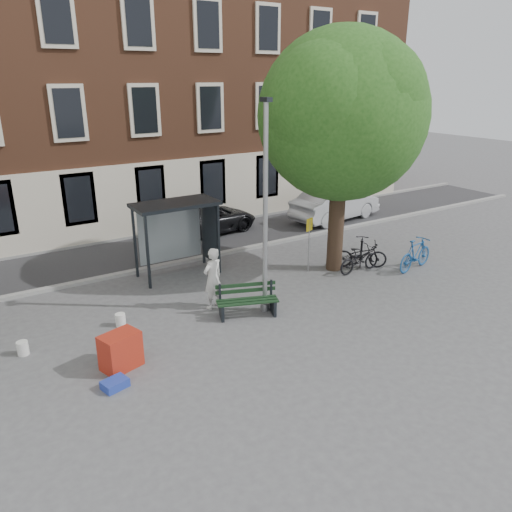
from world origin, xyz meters
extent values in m
plane|color=#4C4C4F|center=(0.00, 0.00, 0.00)|extent=(90.00, 90.00, 0.00)
cube|color=#28282B|center=(0.00, 7.00, 0.01)|extent=(40.00, 4.00, 0.01)
cube|color=gray|center=(0.00, 5.00, 0.06)|extent=(40.00, 0.25, 0.12)
cube|color=gray|center=(0.00, 9.00, 0.06)|extent=(40.00, 0.25, 0.12)
cube|color=brown|center=(0.00, 13.00, 7.00)|extent=(30.00, 8.00, 14.00)
cylinder|color=#9EA0A3|center=(0.00, 0.00, 3.00)|extent=(0.14, 0.14, 6.00)
cylinder|color=#9EA0A3|center=(0.00, 0.00, 0.12)|extent=(0.28, 0.28, 0.24)
cube|color=#1E2328|center=(0.00, 0.00, 6.05)|extent=(0.18, 0.35, 0.12)
cylinder|color=black|center=(4.00, 1.50, 1.70)|extent=(0.56, 0.56, 3.40)
sphere|color=#204E17|center=(4.00, 1.50, 5.40)|extent=(5.60, 5.60, 5.60)
sphere|color=#204E17|center=(4.90, 1.90, 5.90)|extent=(3.92, 3.92, 3.92)
sphere|color=#204E17|center=(3.20, 1.20, 5.70)|extent=(4.20, 4.20, 4.20)
sphere|color=#204E17|center=(4.20, 0.60, 6.00)|extent=(3.64, 3.64, 3.64)
cube|color=#1E2328|center=(-2.30, 3.40, 1.25)|extent=(0.08, 0.08, 2.50)
cube|color=#1E2328|center=(0.30, 3.40, 1.25)|extent=(0.08, 0.08, 2.50)
cube|color=#1E2328|center=(-2.30, 4.60, 1.25)|extent=(0.08, 0.08, 2.50)
cube|color=#1E2328|center=(0.30, 4.60, 1.25)|extent=(0.08, 0.08, 2.50)
cube|color=#1E2328|center=(-1.00, 4.00, 2.56)|extent=(2.85, 1.45, 0.12)
cube|color=#8C999E|center=(-1.00, 4.60, 1.38)|extent=(2.34, 0.04, 2.00)
cube|color=#1E2328|center=(0.30, 4.00, 1.38)|extent=(0.12, 1.14, 2.12)
cube|color=#D84C19|center=(0.37, 4.00, 1.38)|extent=(0.02, 0.90, 1.62)
imported|color=silver|center=(-1.20, 1.00, 0.95)|extent=(0.79, 0.63, 1.89)
cube|color=#1E2328|center=(-1.35, 0.22, 0.23)|extent=(0.27, 0.55, 0.46)
cube|color=#1E2328|center=(0.08, -0.32, 0.23)|extent=(0.27, 0.55, 0.46)
cube|color=black|center=(-0.70, -0.22, 0.48)|extent=(1.72, 0.74, 0.04)
cube|color=black|center=(-0.63, -0.05, 0.48)|extent=(1.72, 0.74, 0.04)
cube|color=black|center=(-0.57, 0.12, 0.48)|extent=(1.72, 0.74, 0.04)
cube|color=black|center=(-0.53, 0.22, 0.68)|extent=(1.69, 0.67, 0.10)
cube|color=black|center=(-0.53, 0.22, 0.87)|extent=(1.69, 0.67, 0.10)
imported|color=black|center=(4.56, 0.79, 0.47)|extent=(1.80, 0.65, 0.94)
imported|color=#194C8A|center=(6.43, -0.11, 0.59)|extent=(2.02, 0.89, 1.17)
imported|color=black|center=(4.94, 1.11, 0.49)|extent=(1.88, 1.64, 0.98)
imported|color=black|center=(5.25, 1.41, 0.49)|extent=(1.50, 1.48, 0.99)
imported|color=black|center=(2.16, 7.94, 0.64)|extent=(4.86, 2.73, 1.28)
imported|color=#B5B7BE|center=(8.40, 6.52, 0.79)|extent=(4.98, 2.28, 1.58)
cube|color=#A22515|center=(-4.62, -0.76, 0.45)|extent=(1.04, 0.84, 0.90)
cube|color=#21369A|center=(-5.03, -1.50, 0.10)|extent=(0.63, 0.52, 0.20)
cylinder|color=white|center=(-3.96, 1.35, 0.18)|extent=(0.37, 0.37, 0.36)
cylinder|color=white|center=(-4.46, -0.51, 0.18)|extent=(0.31, 0.31, 0.36)
cylinder|color=silver|center=(-6.54, 1.15, 0.18)|extent=(0.30, 0.30, 0.36)
cylinder|color=#9EA0A3|center=(3.00, 1.74, 0.97)|extent=(0.04, 0.04, 1.93)
cube|color=yellow|center=(3.00, 1.74, 1.77)|extent=(0.34, 0.14, 0.45)
camera|label=1|loc=(-7.48, -11.28, 6.63)|focal=35.00mm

